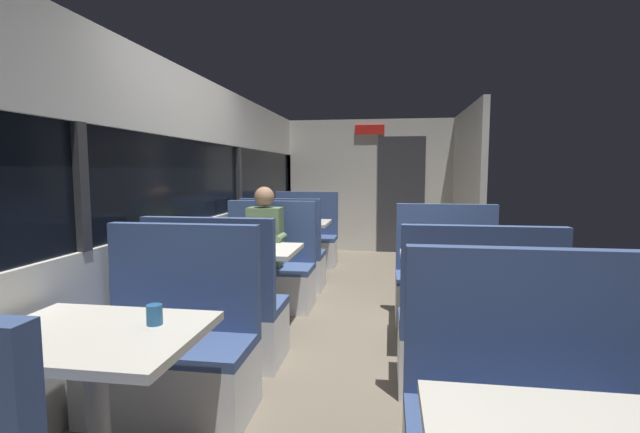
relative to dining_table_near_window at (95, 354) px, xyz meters
The scene contains 18 objects.
ground_plane 2.36m from the dining_table_near_window, 66.82° to the left, with size 3.30×9.20×0.02m, color #665B4C.
carriage_window_panel_left 2.21m from the dining_table_near_window, 104.90° to the left, with size 0.09×8.48×2.30m.
carriage_end_bulkhead 6.38m from the dining_table_near_window, 81.37° to the left, with size 2.90×0.11×2.30m.
carriage_aisle_panel_right 5.63m from the dining_table_near_window, 65.26° to the left, with size 0.08×2.40×2.30m, color beige.
dining_table_near_window is the anchor object (origin of this frame).
bench_near_window_facing_entry 0.77m from the dining_table_near_window, 90.00° to the left, with size 0.95×0.50×1.10m.
dining_table_mid_window 2.11m from the dining_table_near_window, 90.00° to the left, with size 0.90×0.70×0.74m.
bench_mid_window_facing_end 1.45m from the dining_table_near_window, 90.00° to the left, with size 0.95×0.50×1.10m.
bench_mid_window_facing_entry 2.83m from the dining_table_near_window, 90.00° to the left, with size 0.95×0.50×1.10m.
dining_table_far_window 4.23m from the dining_table_near_window, 90.00° to the left, with size 0.90×0.70×0.74m.
bench_far_window_facing_end 3.54m from the dining_table_near_window, 90.00° to the left, with size 0.95×0.50×1.10m.
bench_far_window_facing_entry 4.94m from the dining_table_near_window, 90.00° to the left, with size 0.95×0.50×1.10m.
dining_table_rear_aisle 2.62m from the dining_table_near_window, 46.91° to the left, with size 0.90×0.70×0.74m.
bench_rear_aisle_facing_end 2.19m from the dining_table_near_window, 34.14° to the left, with size 0.95×0.50×1.10m.
bench_rear_aisle_facing_entry 3.18m from the dining_table_near_window, 55.59° to the left, with size 0.95×0.50×1.10m.
seated_passenger 2.74m from the dining_table_near_window, 90.00° to the left, with size 0.47×0.55×1.26m.
coffee_cup_primary 0.29m from the dining_table_near_window, 28.93° to the left, with size 0.07×0.07×0.09m.
coffee_cup_secondary 2.48m from the dining_table_near_window, 44.71° to the left, with size 0.07×0.07×0.09m.
Camera 1 is at (0.34, -3.79, 1.42)m, focal length 25.46 mm.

